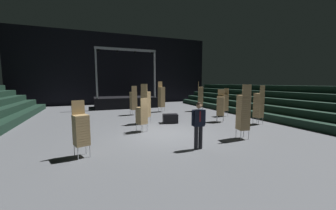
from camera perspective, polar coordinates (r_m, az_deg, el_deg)
ground_plane at (r=9.67m, az=-0.74°, el=-8.63°), size 22.00×30.00×0.10m
arena_end_wall at (r=24.00m, az=-13.87°, el=9.94°), size 22.00×0.30×8.00m
bleacher_bank_right at (r=15.86m, az=30.23°, el=0.73°), size 3.75×24.00×2.25m
stage_riser at (r=20.47m, az=-12.22°, el=1.08°), size 5.88×3.36×5.59m
man_with_tie at (r=7.42m, az=8.80°, el=-5.03°), size 0.57×0.26×1.76m
chair_stack_front_left at (r=17.48m, az=9.32°, el=2.48°), size 0.60×0.60×2.56m
chair_stack_front_right at (r=10.02m, az=-7.56°, el=-2.83°), size 0.58×0.58×1.71m
chair_stack_mid_left at (r=15.10m, az=15.90°, el=0.74°), size 0.51×0.51×2.05m
chair_stack_mid_right at (r=12.00m, az=-6.40°, el=0.33°), size 0.62×0.62×2.39m
chair_stack_mid_centre at (r=12.89m, az=14.87°, el=-0.18°), size 0.62×0.62×2.05m
chair_stack_rear_left at (r=7.17m, az=-23.75°, el=-6.38°), size 0.56×0.56×1.88m
chair_stack_rear_right at (r=12.88m, az=24.63°, el=0.01°), size 0.50×0.50×2.31m
chair_stack_rear_centre at (r=15.35m, az=-9.92°, el=1.29°), size 0.52×0.52×2.22m
chair_stack_aisle_left at (r=9.26m, az=20.83°, el=-1.87°), size 0.51×0.51×2.39m
chair_stack_aisle_right at (r=16.76m, az=-1.90°, el=2.39°), size 0.54×0.54×2.56m
equipment_road_case at (r=12.19m, az=0.66°, el=-3.92°), size 1.02×0.80×0.54m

